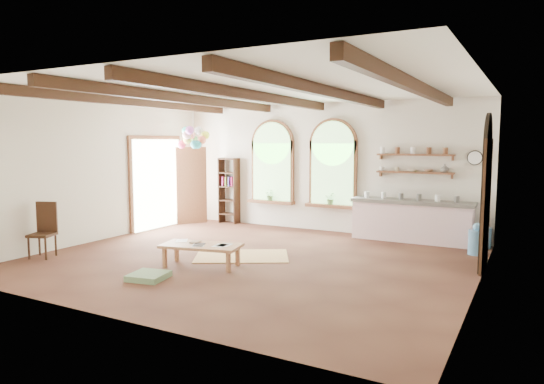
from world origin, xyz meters
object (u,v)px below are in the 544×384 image
Objects in this scene: kitchen_counter at (411,220)px; balloon_cluster at (193,138)px; side_chair at (43,242)px; coffee_table at (201,247)px.

balloon_cluster is (-5.42, -0.90, 1.86)m from kitchen_counter.
kitchen_counter is at bearing 9.41° from balloon_cluster.
kitchen_counter is 5.80m from balloon_cluster.
balloon_cluster reaches higher than side_chair.
kitchen_counter is 1.75× the size of coffee_table.
side_chair is (-3.14, -0.91, -0.05)m from coffee_table.
side_chair is 4.59m from balloon_cluster.
side_chair is at bearing -140.13° from kitchen_counter.
balloon_cluster reaches higher than coffee_table.
side_chair is (-5.96, -4.98, -0.17)m from kitchen_counter.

